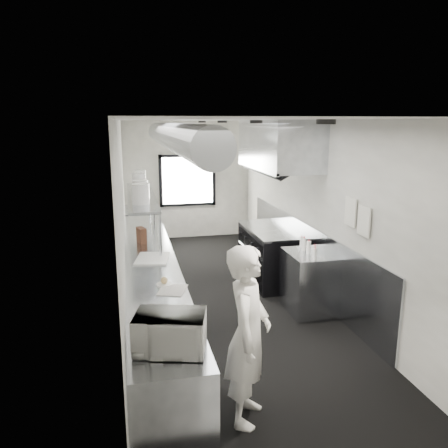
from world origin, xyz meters
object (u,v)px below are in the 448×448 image
plate_stack_c (139,183)px  squeeze_bottle_a (315,254)px  plate_stack_a (141,194)px  cutting_board (152,258)px  line_cook (248,335)px  plate_stack_d (140,179)px  bottle_station (309,282)px  pass_shelf (142,197)px  squeeze_bottle_d (304,244)px  squeeze_bottle_c (309,247)px  small_plate (164,284)px  prep_counter (152,290)px  far_work_table (142,229)px  range (272,254)px  squeeze_bottle_e (302,242)px  deli_tub_b (151,311)px  exhaust_hood (278,145)px  squeeze_bottle_b (314,251)px  microwave (170,332)px  deli_tub_a (144,320)px  plate_stack_b (141,190)px  knife_block (141,235)px

plate_stack_c → squeeze_bottle_a: plate_stack_c is taller
plate_stack_a → squeeze_bottle_a: (2.31, -1.17, -0.74)m
cutting_board → line_cook: bearing=-73.0°
plate_stack_d → plate_stack_c: bearing=-93.0°
bottle_station → pass_shelf: bearing=144.0°
line_cook → squeeze_bottle_d: bearing=-8.4°
squeeze_bottle_c → squeeze_bottle_a: bearing=-95.5°
small_plate → cutting_board: size_ratio=0.33×
small_plate → cutting_board: bearing=94.1°
prep_counter → far_work_table: (0.00, 3.70, 0.00)m
squeeze_bottle_d → prep_counter: bearing=178.5°
prep_counter → cutting_board: size_ratio=10.36×
cutting_board → squeeze_bottle_c: bearing=-5.8°
pass_shelf → range: (2.23, -0.30, -1.07)m
squeeze_bottle_d → squeeze_bottle_e: size_ratio=1.16×
squeeze_bottle_d → plate_stack_d: bearing=134.2°
small_plate → squeeze_bottle_d: size_ratio=0.98×
cutting_board → squeeze_bottle_c: 2.24m
far_work_table → squeeze_bottle_d: bearing=-59.0°
prep_counter → pass_shelf: size_ratio=2.00×
deli_tub_b → cutting_board: 1.84m
pass_shelf → small_plate: pass_shelf is taller
pass_shelf → far_work_table: pass_shelf is taller
range → plate_stack_d: plate_stack_d is taller
exhaust_hood → line_cook: bearing=-112.8°
squeeze_bottle_b → far_work_table: bearing=119.0°
prep_counter → small_plate: bearing=-84.5°
squeeze_bottle_e → squeeze_bottle_a: bearing=-95.2°
microwave → plate_stack_a: 3.29m
small_plate → bottle_station: bearing=20.7°
squeeze_bottle_a → far_work_table: bearing=117.9°
cutting_board → deli_tub_b: bearing=-94.0°
exhaust_hood → line_cook: (-1.50, -3.57, -1.53)m
squeeze_bottle_c → squeeze_bottle_e: bearing=85.1°
line_cook → small_plate: line_cook is taller
deli_tub_a → microwave: bearing=-69.5°
prep_counter → plate_stack_b: bearing=93.3°
exhaust_hood → plate_stack_a: 2.48m
microwave → plate_stack_a: size_ratio=1.79×
plate_stack_b → plate_stack_c: bearing=90.2°
plate_stack_a → squeeze_bottle_e: size_ratio=1.81×
plate_stack_c → small_plate: bearing=-86.7°
line_cook → small_plate: (-0.65, 1.34, 0.05)m
pass_shelf → small_plate: size_ratio=15.76×
deli_tub_a → deli_tub_b: deli_tub_a is taller
squeeze_bottle_e → far_work_table: bearing=122.4°
knife_block → small_plate: bearing=-101.7°
deli_tub_b → plate_stack_a: bearing=89.4°
deli_tub_a → plate_stack_a: 2.81m
far_work_table → knife_block: bearing=-91.8°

